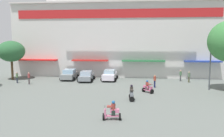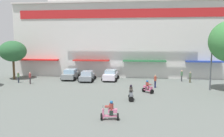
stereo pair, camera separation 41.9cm
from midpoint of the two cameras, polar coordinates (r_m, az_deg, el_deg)
The scene contains 15 objects.
ground_plane at distance 20.62m, azimuth -2.88°, elevation -9.81°, with size 128.00×128.00×0.00m, color slate.
colonial_building at distance 41.98m, azimuth 2.34°, elevation 11.64°, with size 35.07×14.49×21.16m.
plaza_tree_0 at distance 38.10m, azimuth -23.27°, elevation 3.98°, with size 4.04×4.02×5.95m.
parked_car_0 at distance 35.89m, azimuth -10.00°, elevation -1.42°, with size 2.58×4.55×1.56m.
parked_car_1 at distance 34.12m, azimuth -5.86°, elevation -1.86°, with size 2.54×4.37×1.47m.
parked_car_2 at distance 34.46m, azimuth -0.00°, elevation -1.63°, with size 2.42×4.45×1.59m.
scooter_rider_2 at distance 26.47m, azimuth 9.38°, elevation -4.77°, with size 1.36×1.34×1.47m.
scooter_rider_3 at distance 17.42m, azimuth 0.20°, elevation -10.81°, with size 1.42×0.66×1.50m.
scooter_rider_4 at distance 23.06m, azimuth 5.30°, elevation -6.35°, with size 0.62×1.45×1.57m.
pedestrian_0 at distance 35.00m, azimuth 17.38°, elevation -1.54°, with size 0.41×0.41×1.67m.
pedestrian_1 at distance 34.35m, azimuth 19.30°, elevation -1.89°, with size 0.46×0.46×1.58m.
pedestrian_2 at distance 34.83m, azimuth -22.09°, elevation -1.86°, with size 0.41×0.41×1.58m.
pedestrian_3 at distance 33.31m, azimuth -19.51°, elevation -2.06°, with size 0.45×0.45×1.66m.
pedestrian_4 at distance 29.48m, azimuth 11.16°, elevation -2.94°, with size 0.45×0.45×1.64m.
streetlamp_near at distance 29.73m, azimuth 23.97°, elevation 1.75°, with size 0.40×0.40×6.01m.
Camera 2 is at (3.61, -6.42, 5.94)m, focal length 36.52 mm.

